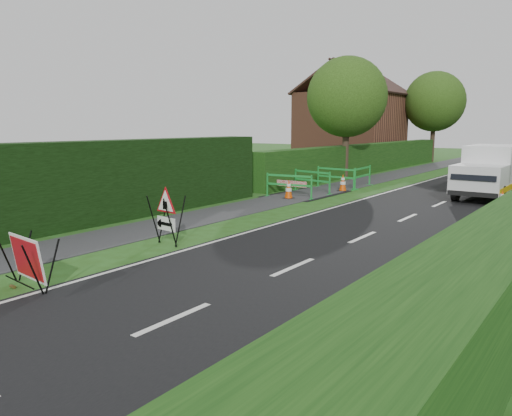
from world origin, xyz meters
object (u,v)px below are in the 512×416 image
Objects in this scene: red_rect_sign at (27,259)px; works_van at (489,170)px; triangle_sign at (165,211)px; hatchback_car at (491,162)px.

red_rect_sign is 0.25× the size of works_van.
red_rect_sign is 3.85m from triangle_sign.
hatchback_car is (2.06, 29.47, 0.10)m from red_rect_sign.
works_van is (4.71, 13.56, 0.27)m from triangle_sign.
triangle_sign is at bearing 101.84° from red_rect_sign.
triangle_sign is (-0.40, 3.82, 0.30)m from red_rect_sign.
hatchback_car is at bearing 91.08° from triangle_sign.
works_van is at bearing 77.40° from triangle_sign.
red_rect_sign is at bearing -92.21° from hatchback_car.
works_van is 12.31m from hatchback_car.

